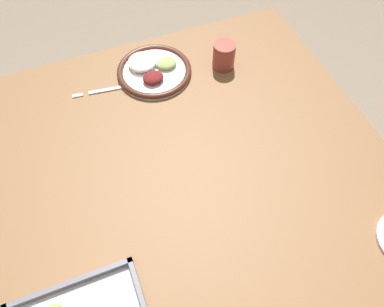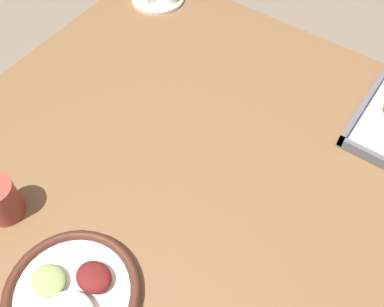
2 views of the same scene
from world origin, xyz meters
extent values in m
plane|color=#7A6B59|center=(0.00, 0.00, 0.00)|extent=(8.00, 8.00, 0.00)
cube|color=brown|center=(0.00, 0.00, 0.75)|extent=(1.11, 1.07, 0.03)
cylinder|color=brown|center=(-0.51, -0.49, 0.37)|extent=(0.06, 0.06, 0.74)
cylinder|color=brown|center=(0.51, -0.49, 0.37)|extent=(0.06, 0.06, 0.74)
cylinder|color=brown|center=(-0.51, 0.49, 0.37)|extent=(0.06, 0.06, 0.74)
cylinder|color=white|center=(-0.01, -0.36, 0.77)|extent=(0.24, 0.24, 0.01)
torus|color=#472319|center=(-0.01, -0.36, 0.78)|extent=(0.25, 0.25, 0.02)
ellipsoid|color=white|center=(0.02, -0.40, 0.80)|extent=(0.10, 0.10, 0.03)
ellipsoid|color=maroon|center=(0.01, -0.32, 0.79)|extent=(0.07, 0.06, 0.03)
ellipsoid|color=#8C9E5B|center=(-0.06, -0.37, 0.79)|extent=(0.07, 0.06, 0.02)
cube|color=silver|center=(0.14, -0.34, 0.77)|extent=(0.15, 0.03, 0.00)
cylinder|color=silver|center=(0.25, -0.36, 0.77)|extent=(0.04, 0.01, 0.00)
cylinder|color=silver|center=(0.25, -0.36, 0.77)|extent=(0.04, 0.01, 0.00)
cylinder|color=silver|center=(0.25, -0.36, 0.77)|extent=(0.04, 0.01, 0.00)
cylinder|color=silver|center=(0.25, -0.35, 0.77)|extent=(0.04, 0.01, 0.00)
cube|color=#595960|center=(0.39, 0.22, 0.79)|extent=(0.30, 0.01, 0.02)
cylinder|color=#993D33|center=(-0.24, -0.31, 0.81)|extent=(0.07, 0.07, 0.09)
camera|label=1|loc=(0.20, 0.53, 1.67)|focal=35.00mm
camera|label=2|loc=(0.32, -0.46, 1.58)|focal=42.00mm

